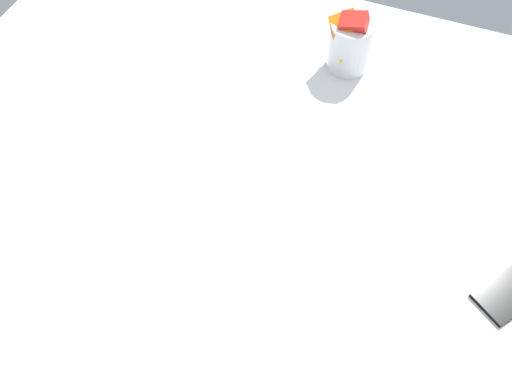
# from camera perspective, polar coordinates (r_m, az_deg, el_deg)

# --- Properties ---
(bed_mattress) EXTENTS (1.80, 1.40, 0.18)m
(bed_mattress) POSITION_cam_1_polar(r_m,az_deg,el_deg) (1.14, 6.21, -8.13)
(bed_mattress) COLOR white
(bed_mattress) RESTS_ON ground
(snack_cup) EXTENTS (0.10, 0.09, 0.14)m
(snack_cup) POSITION_cam_1_polar(r_m,az_deg,el_deg) (1.33, 8.61, 13.51)
(snack_cup) COLOR silver
(snack_cup) RESTS_ON bed_mattress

